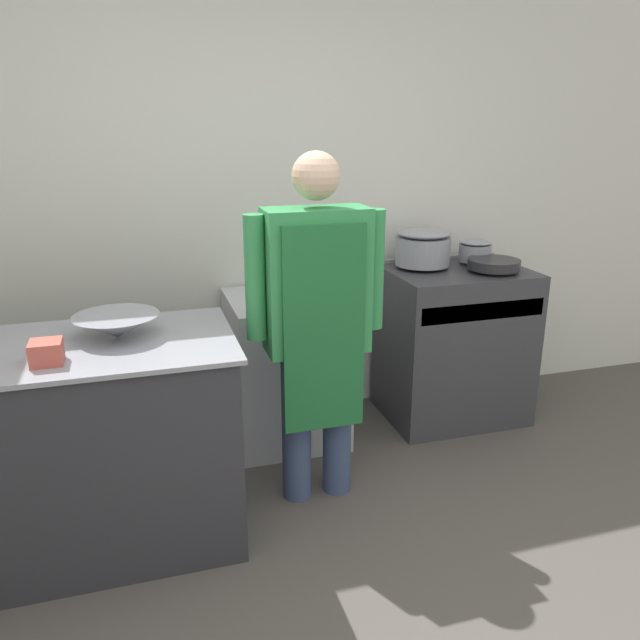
% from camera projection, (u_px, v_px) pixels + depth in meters
% --- Properties ---
extents(wall_back, '(8.00, 0.05, 2.70)m').
position_uv_depth(wall_back, '(251.00, 197.00, 3.58)').
color(wall_back, silver).
rests_on(wall_back, ground_plane).
extents(prep_counter, '(1.27, 0.73, 0.91)m').
position_uv_depth(prep_counter, '(88.00, 446.00, 2.64)').
color(prep_counter, '#2D2D33').
rests_on(prep_counter, ground_plane).
extents(stove, '(0.82, 0.62, 0.95)m').
position_uv_depth(stove, '(453.00, 344.00, 3.81)').
color(stove, '#38383D').
rests_on(stove, ground_plane).
extents(fridge_unit, '(0.61, 0.62, 0.84)m').
position_uv_depth(fridge_unit, '(286.00, 368.00, 3.56)').
color(fridge_unit, silver).
rests_on(fridge_unit, ground_plane).
extents(person_cook, '(0.64, 0.24, 1.65)m').
position_uv_depth(person_cook, '(317.00, 313.00, 2.83)').
color(person_cook, '#38476B').
rests_on(person_cook, ground_plane).
extents(mixing_bowl, '(0.35, 0.35, 0.09)m').
position_uv_depth(mixing_bowl, '(117.00, 326.00, 2.58)').
color(mixing_bowl, gray).
rests_on(mixing_bowl, prep_counter).
extents(plastic_tub, '(0.11, 0.11, 0.09)m').
position_uv_depth(plastic_tub, '(46.00, 352.00, 2.29)').
color(plastic_tub, '#B24C3F').
rests_on(plastic_tub, prep_counter).
extents(stock_pot, '(0.32, 0.32, 0.22)m').
position_uv_depth(stock_pot, '(423.00, 246.00, 3.68)').
color(stock_pot, gray).
rests_on(stock_pot, stove).
extents(saute_pan, '(0.30, 0.30, 0.05)m').
position_uv_depth(saute_pan, '(494.00, 264.00, 3.60)').
color(saute_pan, '#262628').
rests_on(saute_pan, stove).
extents(sauce_pot, '(0.20, 0.20, 0.13)m').
position_uv_depth(sauce_pot, '(475.00, 250.00, 3.79)').
color(sauce_pot, gray).
rests_on(sauce_pot, stove).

